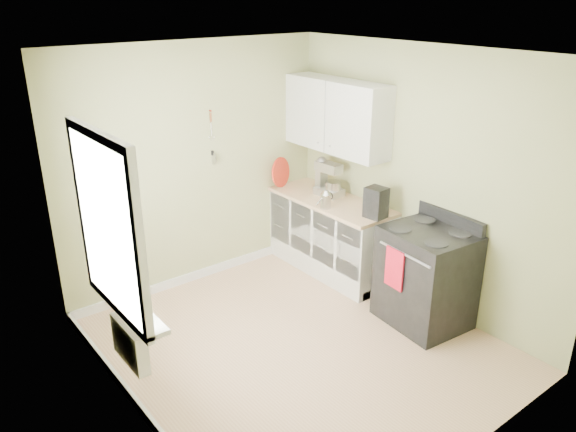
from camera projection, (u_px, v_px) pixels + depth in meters
floor at (299, 346)px, 5.37m from camera, size 3.20×3.60×0.02m
ceiling at (302, 52)px, 4.35m from camera, size 3.20×3.60×0.02m
wall_back at (196, 167)px, 6.18m from camera, size 3.20×0.02×2.70m
wall_left at (123, 267)px, 3.94m from camera, size 0.02×3.60×2.70m
wall_right at (421, 179)px, 5.78m from camera, size 0.02×3.60×2.70m
base_cabinets at (331, 236)px, 6.68m from camera, size 0.60×1.60×0.87m
countertop at (331, 201)px, 6.50m from camera, size 0.64×1.60×0.04m
upper_cabinets at (336, 116)px, 6.29m from camera, size 0.35×1.40×0.80m
window at (107, 227)px, 4.10m from camera, size 0.06×1.14×1.44m
window_sill at (126, 304)px, 4.39m from camera, size 0.18×1.14×0.04m
radiator at (130, 343)px, 4.46m from camera, size 0.12×0.50×0.35m
wall_utensils at (212, 146)px, 6.19m from camera, size 0.02×0.14×0.58m
stove at (426, 276)px, 5.59m from camera, size 0.79×0.88×1.13m
stand_mixer at (328, 180)px, 6.58m from camera, size 0.24×0.38×0.44m
kettle at (326, 199)px, 6.19m from camera, size 0.20×0.12×0.21m
coffee_maker at (376, 203)px, 5.92m from camera, size 0.21×0.23×0.33m
red_tray at (281, 172)px, 6.84m from camera, size 0.37×0.18×0.37m
jar at (324, 204)px, 6.24m from camera, size 0.08×0.08×0.09m
plant_a at (144, 303)px, 4.10m from camera, size 0.17×0.17×0.27m
plant_b at (129, 289)px, 4.29m from camera, size 0.15×0.17×0.27m
plant_c at (110, 268)px, 4.55m from camera, size 0.21×0.21×0.32m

